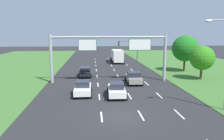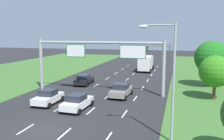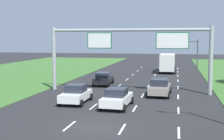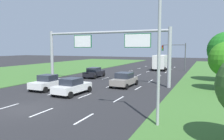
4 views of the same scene
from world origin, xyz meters
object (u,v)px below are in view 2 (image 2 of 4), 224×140
Objects in this scene: roadside_tree_far at (212,58)px; street_lamp at (168,73)px; car_lead_silver at (77,102)px; box_truck at (146,63)px; car_mid_lane at (84,79)px; car_near_red at (121,90)px; car_far_ahead at (48,97)px; roadside_tree_mid at (215,71)px; sign_gantry at (100,56)px; traffic_light_mast at (160,53)px.

street_lamp is at bearing -104.19° from roadside_tree_far.
car_lead_silver is 0.55× the size of box_truck.
car_mid_lane is 0.67× the size of roadside_tree_far.
car_mid_lane is 0.57× the size of box_truck.
car_mid_lane is 18.97m from roadside_tree_far.
car_near_red is 1.07× the size of car_far_ahead.
street_lamp reaches higher than box_truck.
car_mid_lane is 10.97m from car_far_ahead.
roadside_tree_mid is (10.89, 1.50, 2.57)m from car_near_red.
car_near_red is 22.42m from box_truck.
roadside_tree_mid is 7.22m from roadside_tree_far.
sign_gantry is (0.02, 7.71, 4.08)m from car_lead_silver.
sign_gantry is at bearing -49.52° from car_mid_lane.
roadside_tree_far is at bearing 37.13° from car_far_ahead.
car_lead_silver is at bearing -74.25° from car_mid_lane.
car_far_ahead is at bearing -159.39° from roadside_tree_mid.
roadside_tree_mid is at bearing 20.54° from car_far_ahead.
street_lamp is at bearing -109.94° from roadside_tree_mid.
sign_gantry is 14.13m from roadside_tree_mid.
roadside_tree_far reaches higher than car_mid_lane.
car_lead_silver is at bearing -96.79° from box_truck.
roadside_tree_mid is at bearing -68.33° from traffic_light_mast.
roadside_tree_far is (14.42, 14.91, 3.54)m from car_lead_silver.
car_mid_lane is 1.09× the size of car_far_ahead.
street_lamp is at bearing -60.54° from car_near_red.
sign_gantry is 20.91m from traffic_light_mast.
traffic_light_mast is (10.05, 26.66, 3.06)m from car_far_ahead.
roadside_tree_mid is (14.07, 7.76, 2.60)m from car_lead_silver.
box_truck is 1.50× the size of roadside_tree_mid.
car_far_ahead is 0.78× the size of roadside_tree_mid.
car_lead_silver is 28.51m from traffic_light_mast.
box_truck is 23.58m from roadside_tree_mid.
street_lamp is (13.15, -6.50, 4.28)m from car_far_ahead.
car_lead_silver is 8.72m from sign_gantry.
car_mid_lane is at bearing 90.39° from car_far_ahead.
car_far_ahead is 0.24× the size of sign_gantry.
car_near_red is 11.29m from roadside_tree_mid.
traffic_light_mast is at bearing 80.34° from car_lead_silver.
car_lead_silver is 21.04m from roadside_tree_far.
car_far_ahead is at bearing -92.18° from car_mid_lane.
roadside_tree_far is at bearing 87.18° from roadside_tree_mid.
car_far_ahead is (-3.89, 1.01, -0.00)m from car_lead_silver.
box_truck is (7.26, 16.68, 0.91)m from car_mid_lane.
car_mid_lane is at bearing -170.96° from roadside_tree_far.
sign_gantry is at bearing 92.74° from car_lead_silver.
car_near_red is 0.66× the size of roadside_tree_far.
car_lead_silver is (-3.17, -6.26, -0.03)m from car_near_red.
roadside_tree_mid reaches higher than car_mid_lane.
roadside_tree_mid reaches higher than car_lead_silver.
car_near_red is 13.89m from street_lamp.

